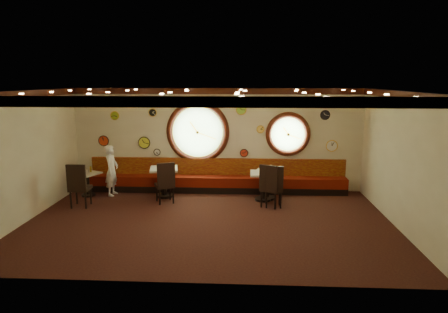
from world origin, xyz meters
TOP-DOWN VIEW (x-y plane):
  - floor at (0.00, 0.00)m, footprint 9.00×6.00m
  - ceiling at (0.00, 0.00)m, footprint 9.00×6.00m
  - wall_back at (0.00, 3.00)m, footprint 9.00×0.02m
  - wall_front at (0.00, -3.00)m, footprint 9.00×0.02m
  - wall_left at (-4.50, 0.00)m, footprint 0.02×6.00m
  - wall_right at (4.50, 0.00)m, footprint 0.02×6.00m
  - molding_back at (0.00, 2.95)m, footprint 9.00×0.10m
  - molding_front at (0.00, -2.95)m, footprint 9.00×0.10m
  - molding_left at (-4.45, 0.00)m, footprint 0.10×6.00m
  - molding_right at (4.45, 0.00)m, footprint 0.10×6.00m
  - banquette_base at (0.00, 2.72)m, footprint 8.00×0.55m
  - banquette_seat at (0.00, 2.72)m, footprint 8.00×0.55m
  - banquette_back at (0.00, 2.94)m, footprint 8.00×0.10m
  - porthole_left_glass at (-0.60, 3.00)m, footprint 1.66×0.02m
  - porthole_left_frame at (-0.60, 2.98)m, footprint 1.98×0.18m
  - porthole_left_ring at (-0.60, 2.95)m, footprint 1.61×0.03m
  - porthole_right_glass at (2.20, 3.00)m, footprint 1.10×0.02m
  - porthole_right_frame at (2.20, 2.98)m, footprint 1.38×0.18m
  - porthole_right_ring at (2.20, 2.95)m, footprint 1.09×0.03m
  - wall_clock_0 at (3.55, 2.96)m, footprint 0.34×0.03m
  - wall_clock_1 at (-3.60, 2.96)m, footprint 0.32×0.03m
  - wall_clock_2 at (-3.20, 2.96)m, footprint 0.26×0.03m
  - wall_clock_3 at (0.75, 2.96)m, footprint 0.30×0.03m
  - wall_clock_4 at (-2.30, 2.96)m, footprint 0.36×0.03m
  - wall_clock_5 at (-1.90, 2.96)m, footprint 0.20×0.03m
  - wall_clock_6 at (0.85, 2.96)m, footprint 0.24×0.03m
  - wall_clock_7 at (3.30, 2.96)m, footprint 0.28×0.03m
  - wall_clock_8 at (1.35, 2.96)m, footprint 0.22×0.03m
  - wall_clock_9 at (-2.00, 2.96)m, footprint 0.24×0.03m
  - table_a at (-3.84, 2.07)m, footprint 0.86×0.86m
  - table_b at (-1.52, 2.10)m, footprint 0.93×0.93m
  - table_c at (1.53, 2.04)m, footprint 0.96×0.96m
  - table_d at (1.42, 1.89)m, footprint 0.76×0.76m
  - chair_a at (-3.64, 0.95)m, footprint 0.53×0.53m
  - chair_b at (-1.35, 1.45)m, footprint 0.66×0.66m
  - chair_c at (1.68, 1.27)m, footprint 0.51×0.51m
  - chair_d at (1.56, 1.24)m, footprint 0.66×0.66m
  - condiment_a_salt at (-3.95, 2.06)m, footprint 0.04×0.04m
  - condiment_b_salt at (-1.58, 2.17)m, footprint 0.03×0.03m
  - condiment_c_salt at (1.45, 2.11)m, footprint 0.03×0.03m
  - condiment_d_salt at (1.37, 1.95)m, footprint 0.03×0.03m
  - condiment_a_pepper at (-3.79, 2.09)m, footprint 0.03×0.03m
  - condiment_b_pepper at (-1.53, 2.05)m, footprint 0.04×0.04m
  - condiment_c_pepper at (1.53, 2.07)m, footprint 0.03×0.03m
  - condiment_d_pepper at (1.50, 1.88)m, footprint 0.03×0.03m
  - condiment_a_bottle at (-3.77, 2.19)m, footprint 0.05×0.05m
  - condiment_b_bottle at (-1.34, 2.18)m, footprint 0.05×0.05m
  - condiment_c_bottle at (1.64, 2.18)m, footprint 0.06×0.06m
  - condiment_d_bottle at (1.54, 2.03)m, footprint 0.06×0.06m
  - waiter at (-3.13, 2.20)m, footprint 0.39×0.58m

SIDE VIEW (x-z plane):
  - floor at x=0.00m, z-range 0.00..0.00m
  - banquette_base at x=0.00m, z-range 0.00..0.20m
  - banquette_seat at x=0.00m, z-range 0.20..0.50m
  - table_a at x=-3.84m, z-range 0.09..0.81m
  - table_c at x=1.53m, z-range 0.11..0.94m
  - table_d at x=1.42m, z-range 0.11..0.94m
  - table_b at x=-1.52m, z-range 0.12..1.00m
  - chair_c at x=1.68m, z-range 0.31..1.04m
  - chair_b at x=-1.35m, z-range 0.31..1.05m
  - chair_d at x=1.56m, z-range 0.32..1.06m
  - chair_a at x=-3.64m, z-range 0.32..1.08m
  - banquette_back at x=0.00m, z-range 0.48..1.02m
  - condiment_a_pepper at x=-3.79m, z-range 0.71..0.80m
  - condiment_a_salt at x=-3.95m, z-range 0.71..0.81m
  - waiter at x=-3.13m, z-range 0.00..1.53m
  - condiment_a_bottle at x=-3.77m, z-range 0.71..0.89m
  - condiment_c_salt at x=1.45m, z-range 0.83..0.91m
  - condiment_c_pepper at x=1.53m, z-range 0.83..0.92m
  - condiment_d_salt at x=1.37m, z-range 0.83..0.92m
  - condiment_d_pepper at x=1.50m, z-range 0.83..0.93m
  - condiment_c_bottle at x=1.64m, z-range 0.83..1.00m
  - condiment_d_bottle at x=1.54m, z-range 0.83..1.01m
  - condiment_b_salt at x=-1.58m, z-range 0.88..0.98m
  - condiment_b_pepper at x=-1.53m, z-range 0.88..0.98m
  - condiment_b_bottle at x=-1.34m, z-range 0.88..1.05m
  - wall_clock_5 at x=-1.90m, z-range 1.10..1.30m
  - wall_clock_6 at x=0.85m, z-range 1.08..1.32m
  - wall_clock_0 at x=3.55m, z-range 1.28..1.62m
  - wall_clock_4 at x=-2.30m, z-range 1.32..1.68m
  - wall_clock_1 at x=-3.60m, z-range 1.39..1.71m
  - wall_back at x=0.00m, z-range 0.00..3.20m
  - wall_front at x=0.00m, z-range 0.00..3.20m
  - wall_left at x=-4.50m, z-range 0.00..3.20m
  - wall_right at x=4.50m, z-range 0.00..3.20m
  - porthole_right_ring at x=2.20m, z-range 1.26..2.34m
  - porthole_right_glass at x=2.20m, z-range 1.25..2.35m
  - porthole_right_frame at x=2.20m, z-range 1.11..2.49m
  - porthole_left_glass at x=-0.60m, z-range 1.02..2.68m
  - porthole_left_frame at x=-0.60m, z-range 0.86..2.84m
  - porthole_left_ring at x=-0.60m, z-range 1.04..2.66m
  - wall_clock_8 at x=1.35m, z-range 1.84..2.06m
  - wall_clock_2 at x=-3.20m, z-range 2.22..2.48m
  - wall_clock_7 at x=3.30m, z-range 2.26..2.54m
  - wall_clock_9 at x=-2.00m, z-range 2.33..2.57m
  - wall_clock_3 at x=0.75m, z-range 2.40..2.70m
  - molding_back at x=0.00m, z-range 3.02..3.20m
  - molding_front at x=0.00m, z-range 3.02..3.20m
  - molding_left at x=-4.45m, z-range 3.02..3.20m
  - molding_right at x=4.45m, z-range 3.02..3.20m
  - ceiling at x=0.00m, z-range 3.19..3.21m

